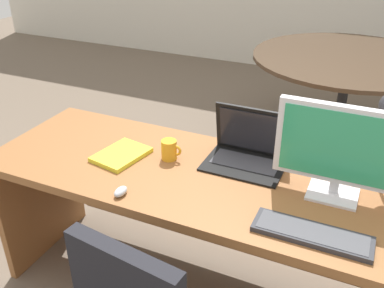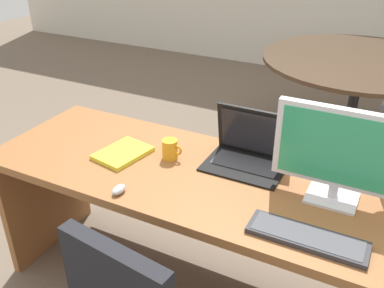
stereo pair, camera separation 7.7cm
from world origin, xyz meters
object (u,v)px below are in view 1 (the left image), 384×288
(laptop, at_px, (249,145))
(book, at_px, (121,155))
(keyboard, at_px, (312,234))
(mouse, at_px, (121,192))
(monitor, at_px, (341,148))
(meeting_table, at_px, (346,79))
(desk, at_px, (193,202))
(coffee_mug, at_px, (170,150))

(laptop, xyz_separation_m, book, (-0.56, -0.22, -0.07))
(laptop, bearing_deg, keyboard, -48.58)
(mouse, bearing_deg, keyboard, 4.86)
(laptop, distance_m, keyboard, 0.57)
(monitor, bearing_deg, keyboard, -95.84)
(monitor, height_order, mouse, monitor)
(keyboard, height_order, mouse, mouse)
(laptop, bearing_deg, monitor, -18.53)
(monitor, xyz_separation_m, meeting_table, (-0.16, 1.93, -0.37))
(desk, xyz_separation_m, monitor, (0.62, 0.02, 0.43))
(laptop, distance_m, meeting_table, 1.82)
(coffee_mug, bearing_deg, book, -160.53)
(desk, xyz_separation_m, keyboard, (0.59, -0.27, 0.22))
(desk, bearing_deg, mouse, -117.95)
(laptop, height_order, keyboard, laptop)
(desk, distance_m, keyboard, 0.68)
(meeting_table, bearing_deg, mouse, -105.58)
(keyboard, relative_size, coffee_mug, 4.21)
(monitor, bearing_deg, desk, -178.01)
(keyboard, height_order, coffee_mug, coffee_mug)
(desk, bearing_deg, coffee_mug, 174.18)
(desk, xyz_separation_m, laptop, (0.21, 0.16, 0.28))
(desk, height_order, meeting_table, meeting_table)
(book, xyz_separation_m, meeting_table, (0.80, 2.01, -0.16))
(laptop, xyz_separation_m, coffee_mug, (-0.34, -0.14, -0.03))
(book, distance_m, meeting_table, 2.17)
(monitor, height_order, meeting_table, monitor)
(desk, distance_m, mouse, 0.44)
(laptop, relative_size, book, 1.29)
(laptop, distance_m, coffee_mug, 0.37)
(laptop, relative_size, meeting_table, 0.24)
(book, xyz_separation_m, coffee_mug, (0.22, 0.08, 0.04))
(meeting_table, bearing_deg, monitor, -85.36)
(mouse, xyz_separation_m, coffee_mug, (0.05, 0.35, 0.03))
(desk, xyz_separation_m, mouse, (-0.18, -0.33, 0.22))
(monitor, xyz_separation_m, book, (-0.96, -0.09, -0.21))
(monitor, xyz_separation_m, coffee_mug, (-0.74, -0.01, -0.17))
(desk, height_order, laptop, laptop)
(laptop, height_order, book, laptop)
(laptop, relative_size, coffee_mug, 3.60)
(keyboard, bearing_deg, desk, 155.50)
(desk, bearing_deg, meeting_table, 76.73)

